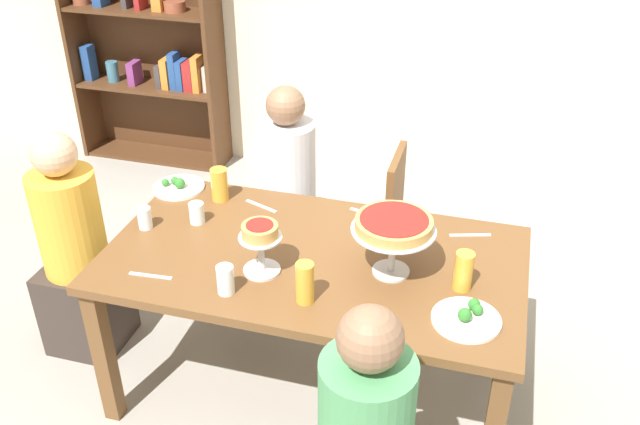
% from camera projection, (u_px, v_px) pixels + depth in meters
% --- Properties ---
extents(ground_plane, '(12.00, 12.00, 0.00)m').
position_uv_depth(ground_plane, '(314.00, 385.00, 3.25)').
color(ground_plane, gray).
extents(dining_table, '(1.73, 0.94, 0.74)m').
position_uv_depth(dining_table, '(313.00, 272.00, 2.91)').
color(dining_table, brown).
rests_on(dining_table, ground_plane).
extents(bookshelf, '(1.10, 0.30, 2.21)m').
position_uv_depth(bookshelf, '(143.00, 10.00, 4.76)').
color(bookshelf, '#4C2D19').
rests_on(bookshelf, ground_plane).
extents(diner_far_left, '(0.34, 0.34, 1.15)m').
position_uv_depth(diner_far_left, '(288.00, 202.00, 3.73)').
color(diner_far_left, '#382D28').
rests_on(diner_far_left, ground_plane).
extents(diner_head_west, '(0.34, 0.34, 1.15)m').
position_uv_depth(diner_head_west, '(77.00, 260.00, 3.26)').
color(diner_head_west, '#382D28').
rests_on(diner_head_west, ground_plane).
extents(chair_far_right, '(0.40, 0.40, 0.87)m').
position_uv_depth(chair_far_right, '(414.00, 226.00, 3.54)').
color(chair_far_right, brown).
rests_on(chair_far_right, ground_plane).
extents(deep_dish_pizza_stand, '(0.33, 0.33, 0.25)m').
position_uv_depth(deep_dish_pizza_stand, '(394.00, 228.00, 2.65)').
color(deep_dish_pizza_stand, silver).
rests_on(deep_dish_pizza_stand, dining_table).
extents(personal_pizza_stand, '(0.17, 0.17, 0.22)m').
position_uv_depth(personal_pizza_stand, '(260.00, 240.00, 2.69)').
color(personal_pizza_stand, silver).
rests_on(personal_pizza_stand, dining_table).
extents(salad_plate_near_diner, '(0.25, 0.25, 0.07)m').
position_uv_depth(salad_plate_near_diner, '(467.00, 317.00, 2.50)').
color(salad_plate_near_diner, white).
rests_on(salad_plate_near_diner, dining_table).
extents(salad_plate_far_diner, '(0.25, 0.25, 0.07)m').
position_uv_depth(salad_plate_far_diner, '(178.00, 186.00, 3.34)').
color(salad_plate_far_diner, white).
rests_on(salad_plate_far_diner, dining_table).
extents(beer_glass_amber_tall, '(0.07, 0.07, 0.17)m').
position_uv_depth(beer_glass_amber_tall, '(305.00, 283.00, 2.56)').
color(beer_glass_amber_tall, gold).
rests_on(beer_glass_amber_tall, dining_table).
extents(beer_glass_amber_short, '(0.08, 0.08, 0.16)m').
position_uv_depth(beer_glass_amber_short, '(220.00, 184.00, 3.22)').
color(beer_glass_amber_short, gold).
rests_on(beer_glass_amber_short, dining_table).
extents(beer_glass_amber_spare, '(0.07, 0.07, 0.16)m').
position_uv_depth(beer_glass_amber_spare, '(463.00, 271.00, 2.63)').
color(beer_glass_amber_spare, gold).
rests_on(beer_glass_amber_spare, dining_table).
extents(water_glass_clear_near, '(0.07, 0.07, 0.10)m').
position_uv_depth(water_glass_clear_near, '(197.00, 213.00, 3.06)').
color(water_glass_clear_near, white).
rests_on(water_glass_clear_near, dining_table).
extents(water_glass_clear_far, '(0.07, 0.07, 0.12)m').
position_uv_depth(water_glass_clear_far, '(225.00, 280.00, 2.62)').
color(water_glass_clear_far, white).
rests_on(water_glass_clear_far, dining_table).
extents(water_glass_clear_spare, '(0.06, 0.06, 0.10)m').
position_uv_depth(water_glass_clear_spare, '(145.00, 218.00, 3.02)').
color(water_glass_clear_spare, white).
rests_on(water_glass_clear_spare, dining_table).
extents(cutlery_fork_near, '(0.18, 0.03, 0.00)m').
position_uv_depth(cutlery_fork_near, '(151.00, 276.00, 2.74)').
color(cutlery_fork_near, silver).
rests_on(cutlery_fork_near, dining_table).
extents(cutlery_knife_near, '(0.18, 0.07, 0.00)m').
position_uv_depth(cutlery_knife_near, '(470.00, 235.00, 2.99)').
color(cutlery_knife_near, silver).
rests_on(cutlery_knife_near, dining_table).
extents(cutlery_fork_far, '(0.18, 0.06, 0.00)m').
position_uv_depth(cutlery_fork_far, '(368.00, 214.00, 3.14)').
color(cutlery_fork_far, silver).
rests_on(cutlery_fork_far, dining_table).
extents(cutlery_knife_far, '(0.17, 0.08, 0.00)m').
position_uv_depth(cutlery_knife_far, '(261.00, 206.00, 3.20)').
color(cutlery_knife_far, silver).
rests_on(cutlery_knife_far, dining_table).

